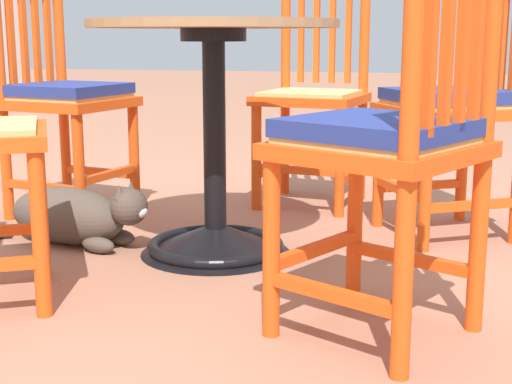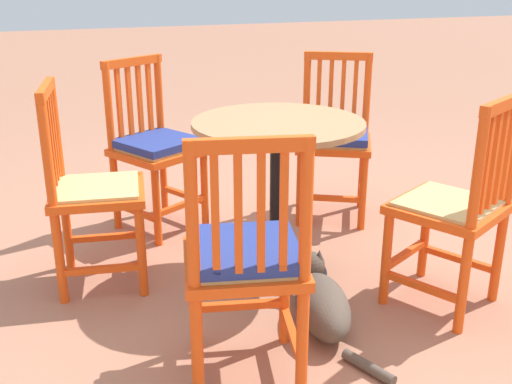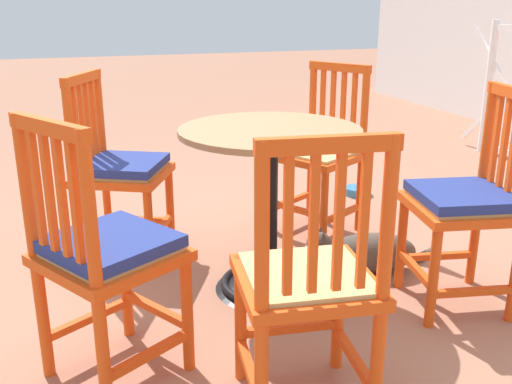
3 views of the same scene
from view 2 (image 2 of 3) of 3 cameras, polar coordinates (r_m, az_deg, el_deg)
The scene contains 8 objects.
ground_plane at distance 3.13m, azimuth 2.15°, elevation -5.86°, with size 24.00×24.00×0.00m, color #A36B51.
cafe_table at distance 2.86m, azimuth 1.95°, elevation -2.17°, with size 0.76×0.76×0.73m.
orange_chair_near_fence at distance 2.07m, azimuth -1.03°, elevation -6.40°, with size 0.47×0.47×0.91m.
orange_chair_at_corner at distance 2.66m, azimuth 17.73°, elevation -1.55°, with size 0.54×0.54×0.91m.
orange_chair_facing_out at distance 3.51m, azimuth 7.17°, elevation 4.75°, with size 0.54×0.54×0.91m.
orange_chair_tucked_in at distance 3.37m, azimuth -9.20°, elevation 3.97°, with size 0.55×0.55×0.91m.
orange_chair_by_planter at distance 2.82m, azimuth -14.84°, elevation -0.02°, with size 0.45×0.45×0.91m.
tabby_cat at distance 2.56m, azimuth 6.01°, elevation -9.91°, with size 0.29×0.75×0.23m.
Camera 2 is at (1.03, 2.62, 1.38)m, focal length 43.72 mm.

